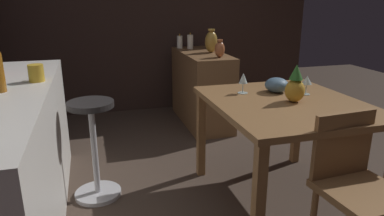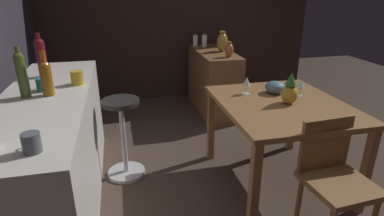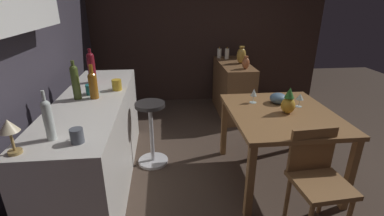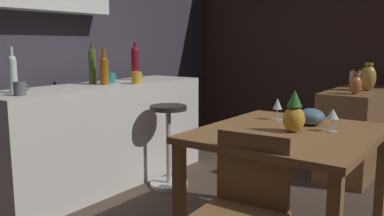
# 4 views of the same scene
# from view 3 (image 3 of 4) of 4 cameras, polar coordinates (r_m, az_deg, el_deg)

# --- Properties ---
(ground_plane) EXTENTS (9.00, 9.00, 0.00)m
(ground_plane) POSITION_cam_3_polar(r_m,az_deg,el_deg) (3.03, 12.23, -14.41)
(ground_plane) COLOR #47382D
(wall_kitchen_back) EXTENTS (5.20, 0.33, 2.60)m
(wall_kitchen_back) POSITION_cam_3_polar(r_m,az_deg,el_deg) (2.57, -34.59, 10.19)
(wall_kitchen_back) COLOR #38333D
(wall_kitchen_back) RESTS_ON ground_plane
(wall_side_right) EXTENTS (0.10, 4.40, 2.60)m
(wall_side_right) POSITION_cam_3_polar(r_m,az_deg,el_deg) (4.90, 0.77, 16.46)
(wall_side_right) COLOR #33231E
(wall_side_right) RESTS_ON ground_plane
(dining_table) EXTENTS (1.13, 0.98, 0.74)m
(dining_table) POSITION_cam_3_polar(r_m,az_deg,el_deg) (2.83, 17.74, -2.44)
(dining_table) COLOR olive
(dining_table) RESTS_ON ground_plane
(kitchen_counter) EXTENTS (2.10, 0.60, 0.90)m
(kitchen_counter) POSITION_cam_3_polar(r_m,az_deg,el_deg) (2.90, -18.94, -6.47)
(kitchen_counter) COLOR silver
(kitchen_counter) RESTS_ON ground_plane
(sideboard_cabinet) EXTENTS (1.10, 0.44, 0.82)m
(sideboard_cabinet) POSITION_cam_3_polar(r_m,az_deg,el_deg) (4.46, 8.31, 3.95)
(sideboard_cabinet) COLOR brown
(sideboard_cabinet) RESTS_ON ground_plane
(chair_near_window) EXTENTS (0.43, 0.43, 0.82)m
(chair_near_window) POSITION_cam_3_polar(r_m,az_deg,el_deg) (2.43, 24.23, -12.69)
(chair_near_window) COLOR olive
(chair_near_window) RESTS_ON ground_plane
(bar_stool) EXTENTS (0.34, 0.34, 0.72)m
(bar_stool) POSITION_cam_3_polar(r_m,az_deg,el_deg) (3.09, -8.29, -4.86)
(bar_stool) COLOR #262323
(bar_stool) RESTS_ON ground_plane
(wine_glass_left) EXTENTS (0.07, 0.07, 0.15)m
(wine_glass_left) POSITION_cam_3_polar(r_m,az_deg,el_deg) (2.93, 12.53, 2.98)
(wine_glass_left) COLOR silver
(wine_glass_left) RESTS_ON dining_table
(wine_glass_right) EXTENTS (0.07, 0.07, 0.14)m
(wine_glass_right) POSITION_cam_3_polar(r_m,az_deg,el_deg) (2.95, 21.25, 2.09)
(wine_glass_right) COLOR silver
(wine_glass_right) RESTS_ON dining_table
(pineapple_centerpiece) EXTENTS (0.13, 0.13, 0.25)m
(pineapple_centerpiece) POSITION_cam_3_polar(r_m,az_deg,el_deg) (2.75, 19.14, 1.10)
(pineapple_centerpiece) COLOR gold
(pineapple_centerpiece) RESTS_ON dining_table
(fruit_bowl) EXTENTS (0.17, 0.17, 0.11)m
(fruit_bowl) POSITION_cam_3_polar(r_m,az_deg,el_deg) (3.00, 17.23, 1.93)
(fruit_bowl) COLOR slate
(fruit_bowl) RESTS_ON dining_table
(wine_bottle_ruby) EXTENTS (0.08, 0.08, 0.36)m
(wine_bottle_ruby) POSITION_cam_3_polar(r_m,az_deg,el_deg) (3.17, -19.91, 8.02)
(wine_bottle_ruby) COLOR maroon
(wine_bottle_ruby) RESTS_ON kitchen_counter
(wine_bottle_clear) EXTENTS (0.06, 0.06, 0.33)m
(wine_bottle_clear) POSITION_cam_3_polar(r_m,az_deg,el_deg) (1.99, -27.40, -1.90)
(wine_bottle_clear) COLOR silver
(wine_bottle_clear) RESTS_ON kitchen_counter
(wine_bottle_amber) EXTENTS (0.08, 0.08, 0.31)m
(wine_bottle_amber) POSITION_cam_3_polar(r_m,az_deg,el_deg) (2.66, -19.63, 4.71)
(wine_bottle_amber) COLOR #8C5114
(wine_bottle_amber) RESTS_ON kitchen_counter
(wine_bottle_olive) EXTENTS (0.07, 0.07, 0.35)m
(wine_bottle_olive) POSITION_cam_3_polar(r_m,az_deg,el_deg) (2.69, -22.78, 5.16)
(wine_bottle_olive) COLOR #475623
(wine_bottle_olive) RESTS_ON kitchen_counter
(cup_teal) EXTENTS (0.13, 0.09, 0.10)m
(cup_teal) POSITION_cam_3_polar(r_m,az_deg,el_deg) (2.81, -20.01, 3.61)
(cup_teal) COLOR teal
(cup_teal) RESTS_ON kitchen_counter
(cup_slate) EXTENTS (0.12, 0.08, 0.10)m
(cup_slate) POSITION_cam_3_polar(r_m,az_deg,el_deg) (1.92, -22.49, -5.25)
(cup_slate) COLOR #515660
(cup_slate) RESTS_ON kitchen_counter
(cup_mustard) EXTENTS (0.13, 0.09, 0.11)m
(cup_mustard) POSITION_cam_3_polar(r_m,az_deg,el_deg) (2.86, -15.14, 4.61)
(cup_mustard) COLOR gold
(cup_mustard) RESTS_ON kitchen_counter
(counter_lamp) EXTENTS (0.11, 0.11, 0.22)m
(counter_lamp) POSITION_cam_3_polar(r_m,az_deg,el_deg) (1.92, -33.37, -3.62)
(counter_lamp) COLOR #A58447
(counter_lamp) RESTS_ON kitchen_counter
(pillar_candle_tall) EXTENTS (0.07, 0.07, 0.17)m
(pillar_candle_tall) POSITION_cam_3_polar(r_m,az_deg,el_deg) (4.69, 5.61, 11.09)
(pillar_candle_tall) COLOR white
(pillar_candle_tall) RESTS_ON sideboard_cabinet
(pillar_candle_short) EXTENTS (0.07, 0.07, 0.19)m
(pillar_candle_short) POSITION_cam_3_polar(r_m,az_deg,el_deg) (4.63, 7.16, 10.98)
(pillar_candle_short) COLOR white
(pillar_candle_short) RESTS_ON sideboard_cabinet
(vase_copper) EXTENTS (0.10, 0.10, 0.18)m
(vase_copper) POSITION_cam_3_polar(r_m,az_deg,el_deg) (3.99, 10.96, 9.04)
(vase_copper) COLOR #B26038
(vase_copper) RESTS_ON sideboard_cabinet
(vase_brass) EXTENTS (0.14, 0.14, 0.26)m
(vase_brass) POSITION_cam_3_polar(r_m,az_deg,el_deg) (4.31, 10.07, 10.56)
(vase_brass) COLOR #B78C38
(vase_brass) RESTS_ON sideboard_cabinet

